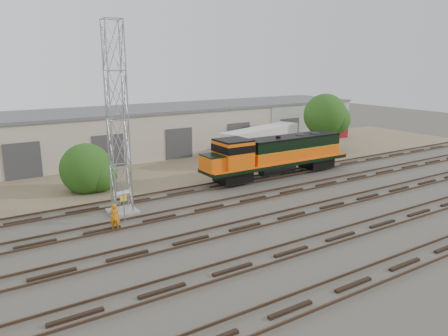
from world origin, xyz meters
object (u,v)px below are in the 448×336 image
locomotive (275,154)px  semi_trailer (263,139)px  signal_tower (118,123)px  worker (115,217)px

locomotive → semi_trailer: 7.82m
signal_tower → worker: 6.48m
signal_tower → worker: size_ratio=7.53×
worker → signal_tower: bearing=-92.2°
locomotive → signal_tower: 16.19m
locomotive → semi_trailer: locomotive is taller
semi_trailer → worker: bearing=-168.3°
locomotive → signal_tower: (-15.51, -1.81, 4.28)m
worker → semi_trailer: (20.87, 11.53, 1.34)m
locomotive → worker: 17.75m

